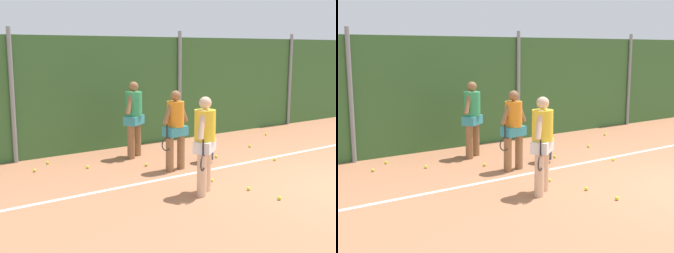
{
  "view_description": "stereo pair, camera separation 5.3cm",
  "coord_description": "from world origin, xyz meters",
  "views": [
    {
      "loc": [
        -7.29,
        -4.56,
        2.53
      ],
      "look_at": [
        -2.17,
        2.85,
        0.95
      ],
      "focal_mm": 47.89,
      "sensor_mm": 36.0,
      "label": 1
    },
    {
      "loc": [
        -7.25,
        -4.59,
        2.53
      ],
      "look_at": [
        -2.17,
        2.85,
        0.95
      ],
      "focal_mm": 47.89,
      "sensor_mm": 36.0,
      "label": 2
    }
  ],
  "objects": [
    {
      "name": "tennis_ball_8",
      "position": [
        2.44,
        4.45,
        0.03
      ],
      "size": [
        0.07,
        0.07,
        0.07
      ],
      "primitive_type": "sphere",
      "color": "#CCDB33",
      "rests_on": "ground_plane"
    },
    {
      "name": "tennis_ball_5",
      "position": [
        -0.57,
        3.18,
        0.03
      ],
      "size": [
        0.07,
        0.07,
        0.07
      ],
      "primitive_type": "sphere",
      "color": "#CCDB33",
      "rests_on": "ground_plane"
    },
    {
      "name": "tennis_ball_2",
      "position": [
        -1.63,
        0.33,
        0.03
      ],
      "size": [
        0.07,
        0.07,
        0.07
      ],
      "primitive_type": "sphere",
      "color": "#CCDB33",
      "rests_on": "ground_plane"
    },
    {
      "name": "ground_plane",
      "position": [
        0.0,
        1.64,
        0.0
      ],
      "size": [
        24.25,
        24.25,
        0.0
      ],
      "primitive_type": "plane",
      "color": "#B2704C"
    },
    {
      "name": "fence_post_left",
      "position": [
        -4.55,
        5.43,
        1.5
      ],
      "size": [
        0.1,
        0.1,
        2.99
      ],
      "primitive_type": "cylinder",
      "color": "gray",
      "rests_on": "ground_plane"
    },
    {
      "name": "ball_hopper",
      "position": [
        -1.04,
        3.01,
        0.29
      ],
      "size": [
        0.36,
        0.36,
        0.51
      ],
      "color": "#2D2D33",
      "rests_on": "ground_plane"
    },
    {
      "name": "tennis_ball_1",
      "position": [
        -3.44,
        4.03,
        0.03
      ],
      "size": [
        0.07,
        0.07,
        0.07
      ],
      "primitive_type": "sphere",
      "color": "#CCDB33",
      "rests_on": "ground_plane"
    },
    {
      "name": "court_baseline_paint",
      "position": [
        0.0,
        2.46,
        0.0
      ],
      "size": [
        11.52,
        0.1,
        0.01
      ],
      "primitive_type": "cube",
      "color": "white",
      "rests_on": "ground_plane"
    },
    {
      "name": "tennis_ball_12",
      "position": [
        -1.68,
        1.0,
        0.03
      ],
      "size": [
        0.07,
        0.07,
        0.07
      ],
      "primitive_type": "sphere",
      "color": "#CCDB33",
      "rests_on": "ground_plane"
    },
    {
      "name": "tennis_ball_11",
      "position": [
        -4.02,
        4.88,
        0.03
      ],
      "size": [
        0.07,
        0.07,
        0.07
      ],
      "primitive_type": "sphere",
      "color": "#CCDB33",
      "rests_on": "ground_plane"
    },
    {
      "name": "player_foreground_near",
      "position": [
        -2.45,
        1.33,
        0.96
      ],
      "size": [
        0.63,
        0.57,
        1.72
      ],
      "rotation": [
        0.0,
        0.0,
        3.77
      ],
      "color": "beige",
      "rests_on": "ground_plane"
    },
    {
      "name": "player_midcourt",
      "position": [
        -1.97,
        2.87,
        0.94
      ],
      "size": [
        0.77,
        0.36,
        1.68
      ],
      "rotation": [
        0.0,
        0.0,
        3.29
      ],
      "color": "#8C603D",
      "rests_on": "ground_plane"
    },
    {
      "name": "fence_post_center",
      "position": [
        0.0,
        5.43,
        1.5
      ],
      "size": [
        0.1,
        0.1,
        2.99
      ],
      "primitive_type": "cylinder",
      "color": "gray",
      "rests_on": "ground_plane"
    },
    {
      "name": "tennis_ball_3",
      "position": [
        -1.88,
        1.79,
        0.03
      ],
      "size": [
        0.07,
        0.07,
        0.07
      ],
      "primitive_type": "sphere",
      "color": "#CCDB33",
      "rests_on": "ground_plane"
    },
    {
      "name": "tennis_ball_9",
      "position": [
        0.89,
        3.55,
        0.03
      ],
      "size": [
        0.07,
        0.07,
        0.07
      ],
      "primitive_type": "sphere",
      "color": "#CCDB33",
      "rests_on": "ground_plane"
    },
    {
      "name": "hedge_fence_backdrop",
      "position": [
        0.0,
        5.61,
        1.41
      ],
      "size": [
        15.76,
        0.25,
        2.83
      ],
      "primitive_type": "cube",
      "color": "#386633",
      "rests_on": "ground_plane"
    },
    {
      "name": "tennis_ball_4",
      "position": [
        0.35,
        2.22,
        0.03
      ],
      "size": [
        0.07,
        0.07,
        0.07
      ],
      "primitive_type": "sphere",
      "color": "#CCDB33",
      "rests_on": "ground_plane"
    },
    {
      "name": "tennis_ball_6",
      "position": [
        -2.32,
        3.48,
        0.03
      ],
      "size": [
        0.07,
        0.07,
        0.07
      ],
      "primitive_type": "sphere",
      "color": "#CCDB33",
      "rests_on": "ground_plane"
    },
    {
      "name": "fence_post_right",
      "position": [
        4.55,
        5.43,
        1.5
      ],
      "size": [
        0.1,
        0.1,
        2.99
      ],
      "primitive_type": "cylinder",
      "color": "gray",
      "rests_on": "ground_plane"
    },
    {
      "name": "player_backcourt_far",
      "position": [
        -2.1,
        4.36,
        1.0
      ],
      "size": [
        0.64,
        0.54,
        1.78
      ],
      "rotation": [
        0.0,
        0.0,
        0.59
      ],
      "color": "#8C603D",
      "rests_on": "ground_plane"
    },
    {
      "name": "tennis_ball_0",
      "position": [
        -4.46,
        4.41,
        0.03
      ],
      "size": [
        0.07,
        0.07,
        0.07
      ],
      "primitive_type": "sphere",
      "color": "#CCDB33",
      "rests_on": "ground_plane"
    }
  ]
}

